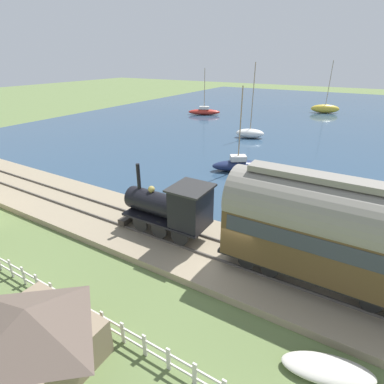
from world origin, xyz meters
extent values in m
plane|color=#607542|center=(0.00, 0.00, 0.00)|extent=(200.00, 200.00, 0.00)
cube|color=#2D4760|center=(43.34, 0.00, 0.00)|extent=(80.00, 80.00, 0.01)
cube|color=gray|center=(0.44, 0.00, 0.18)|extent=(5.20, 56.00, 0.36)
cube|color=#4C4742|center=(-0.27, 0.00, 0.42)|extent=(0.07, 54.88, 0.12)
cube|color=#4C4742|center=(1.15, 0.00, 0.42)|extent=(0.07, 54.88, 0.12)
cylinder|color=black|center=(-0.27, 2.60, 0.96)|extent=(0.12, 0.96, 0.96)
cylinder|color=black|center=(1.15, 2.60, 0.96)|extent=(0.12, 0.96, 0.96)
cylinder|color=black|center=(-0.27, 3.85, 0.96)|extent=(0.12, 0.96, 0.96)
cylinder|color=black|center=(1.15, 3.85, 0.96)|extent=(0.12, 0.96, 0.96)
cylinder|color=black|center=(-0.27, 5.11, 0.96)|extent=(0.12, 0.96, 0.96)
cylinder|color=black|center=(1.15, 5.11, 0.96)|extent=(0.12, 0.96, 0.96)
cube|color=black|center=(0.44, 3.85, 1.35)|extent=(1.92, 4.57, 0.12)
cylinder|color=black|center=(0.44, 4.77, 2.02)|extent=(1.22, 2.74, 1.22)
cylinder|color=black|center=(0.44, 6.18, 2.02)|extent=(1.16, 0.08, 1.16)
cylinder|color=black|center=(0.44, 5.59, 3.33)|extent=(0.20, 0.20, 1.39)
sphere|color=tan|center=(0.44, 4.77, 2.77)|extent=(0.36, 0.36, 0.36)
cube|color=black|center=(0.44, 2.37, 2.37)|extent=(1.82, 1.60, 1.92)
cube|color=#282828|center=(0.44, 2.37, 3.38)|extent=(2.02, 1.84, 0.10)
cube|color=#2D2823|center=(0.44, 6.39, 0.66)|extent=(1.72, 0.44, 0.32)
cylinder|color=black|center=(-0.27, -5.76, 0.86)|extent=(0.12, 0.76, 0.76)
cylinder|color=black|center=(1.15, -5.76, 0.86)|extent=(0.12, 0.76, 0.76)
cylinder|color=black|center=(-0.27, -1.98, 0.86)|extent=(0.12, 0.76, 0.76)
cylinder|color=black|center=(1.15, -1.98, 0.86)|extent=(0.12, 0.76, 0.76)
cylinder|color=black|center=(-0.27, -0.93, 0.86)|extent=(0.12, 0.76, 0.76)
cylinder|color=black|center=(1.15, -0.93, 0.86)|extent=(0.12, 0.76, 0.76)
cube|color=black|center=(0.44, -3.87, 1.17)|extent=(2.16, 8.40, 0.16)
cube|color=#4C381E|center=(0.44, -3.87, 2.46)|extent=(2.40, 8.06, 2.43)
cube|color=#2D333D|center=(0.44, -3.87, 2.89)|extent=(2.43, 7.56, 0.68)
cylinder|color=gray|center=(0.44, -3.87, 3.68)|extent=(2.51, 8.06, 2.51)
cube|color=gray|center=(0.44, -3.87, 5.05)|extent=(0.84, 6.72, 0.24)
ellipsoid|color=white|center=(23.82, 8.04, 0.55)|extent=(2.52, 3.67, 1.08)
cylinder|color=#9E8460|center=(23.82, 8.04, 4.80)|extent=(0.10, 0.10, 7.42)
ellipsoid|color=#B72D23|center=(34.79, 20.39, 0.47)|extent=(3.70, 5.46, 0.93)
cylinder|color=#9E8460|center=(34.79, 20.39, 4.16)|extent=(0.10, 0.10, 6.44)
cube|color=silver|center=(34.79, 20.39, 1.16)|extent=(1.51, 1.83, 0.45)
ellipsoid|color=#192347|center=(12.34, 4.79, 0.47)|extent=(3.66, 4.48, 0.92)
cylinder|color=#9E8460|center=(12.34, 4.79, 3.97)|extent=(0.10, 0.10, 6.10)
cube|color=silver|center=(12.34, 4.79, 1.15)|extent=(1.45, 1.58, 0.45)
ellipsoid|color=gold|center=(47.13, 3.10, 0.73)|extent=(2.81, 4.89, 1.45)
cylinder|color=#9E8460|center=(47.13, 3.10, 4.98)|extent=(0.10, 0.10, 7.04)
ellipsoid|color=beige|center=(10.92, -3.10, 0.24)|extent=(2.28, 2.43, 0.46)
ellipsoid|color=beige|center=(-3.26, -4.82, 0.22)|extent=(1.88, 3.00, 0.44)
cube|color=silver|center=(-5.65, -1.43, 0.46)|extent=(0.06, 0.14, 0.92)
cube|color=silver|center=(-5.65, -0.48, 0.46)|extent=(0.06, 0.14, 0.92)
cube|color=silver|center=(-5.65, 0.48, 0.46)|extent=(0.06, 0.14, 0.92)
cube|color=silver|center=(-5.65, 1.43, 0.46)|extent=(0.06, 0.14, 0.92)
cube|color=silver|center=(-5.65, 2.38, 0.46)|extent=(0.06, 0.14, 0.92)
cube|color=silver|center=(-5.65, 3.33, 0.46)|extent=(0.06, 0.14, 0.92)
cube|color=silver|center=(-5.65, 4.29, 0.46)|extent=(0.06, 0.14, 0.92)
cube|color=silver|center=(-5.65, 5.24, 0.46)|extent=(0.06, 0.14, 0.92)
cube|color=silver|center=(-5.65, 6.19, 0.46)|extent=(0.06, 0.14, 0.92)
cube|color=silver|center=(-5.65, 7.14, 0.46)|extent=(0.06, 0.14, 0.92)
cube|color=silver|center=(-5.65, 8.10, 0.46)|extent=(0.06, 0.14, 0.92)
cube|color=silver|center=(-5.65, 0.00, 0.28)|extent=(0.05, 20.00, 0.08)
cube|color=silver|center=(-5.65, 0.00, 0.69)|extent=(0.05, 20.00, 0.08)
cube|color=#89755B|center=(-7.58, 3.32, 0.69)|extent=(3.04, 3.65, 1.37)
pyramid|color=brown|center=(-7.58, 3.32, 1.81)|extent=(3.28, 3.95, 0.88)
camera|label=1|loc=(-10.73, -4.36, 9.11)|focal=28.00mm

